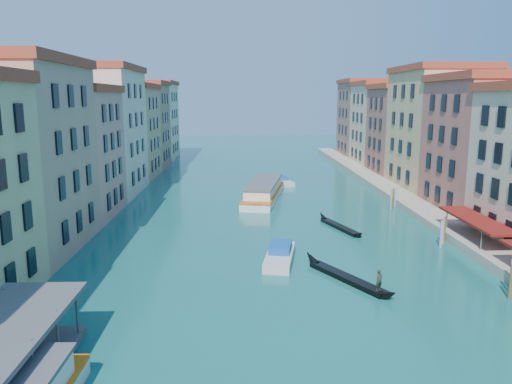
{
  "coord_description": "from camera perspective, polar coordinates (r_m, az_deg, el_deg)",
  "views": [
    {
      "loc": [
        -2.92,
        -11.93,
        15.84
      ],
      "look_at": [
        -1.17,
        44.55,
        5.1
      ],
      "focal_mm": 35.0,
      "sensor_mm": 36.0,
      "label": 1
    }
  ],
  "objects": [
    {
      "name": "left_bank_palazzos",
      "position": [
        80.24,
        -18.58,
        5.82
      ],
      "size": [
        12.8,
        128.4,
        21.0
      ],
      "color": "beige",
      "rests_on": "ground"
    },
    {
      "name": "right_bank_palazzos",
      "position": [
        83.89,
        21.46,
        5.86
      ],
      "size": [
        12.8,
        128.4,
        21.0
      ],
      "color": "maroon",
      "rests_on": "ground"
    },
    {
      "name": "quay",
      "position": [
        82.3,
        15.89,
        -0.39
      ],
      "size": [
        4.0,
        140.0,
        1.0
      ],
      "primitive_type": "cube",
      "color": "gray",
      "rests_on": "ground"
    },
    {
      "name": "mooring_poles_right",
      "position": [
        48.53,
        25.57,
        -7.76
      ],
      "size": [
        1.44,
        54.24,
        3.2
      ],
      "color": "brown",
      "rests_on": "ground"
    },
    {
      "name": "vaporetto_far",
      "position": [
        78.84,
        0.9,
        0.14
      ],
      "size": [
        7.85,
        19.97,
        2.9
      ],
      "rotation": [
        0.0,
        0.0,
        -0.18
      ],
      "color": "white",
      "rests_on": "ground"
    },
    {
      "name": "gondola_fore",
      "position": [
        45.07,
        10.33,
        -9.45
      ],
      "size": [
        6.73,
        11.01,
        2.42
      ],
      "rotation": [
        0.0,
        0.0,
        0.51
      ],
      "color": "black",
      "rests_on": "ground"
    },
    {
      "name": "gondola_far",
      "position": [
        62.3,
        9.46,
        -3.82
      ],
      "size": [
        4.21,
        10.48,
        1.53
      ],
      "rotation": [
        0.0,
        0.0,
        0.32
      ],
      "color": "black",
      "rests_on": "ground"
    },
    {
      "name": "motorboat_mid",
      "position": [
        49.41,
        2.75,
        -7.17
      ],
      "size": [
        3.81,
        8.21,
        1.64
      ],
      "rotation": [
        0.0,
        0.0,
        -0.17
      ],
      "color": "silver",
      "rests_on": "ground"
    },
    {
      "name": "motorboat_far",
      "position": [
        92.51,
        2.97,
        1.25
      ],
      "size": [
        4.19,
        7.5,
        1.48
      ],
      "rotation": [
        0.0,
        0.0,
        0.29
      ],
      "color": "beige",
      "rests_on": "ground"
    }
  ]
}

